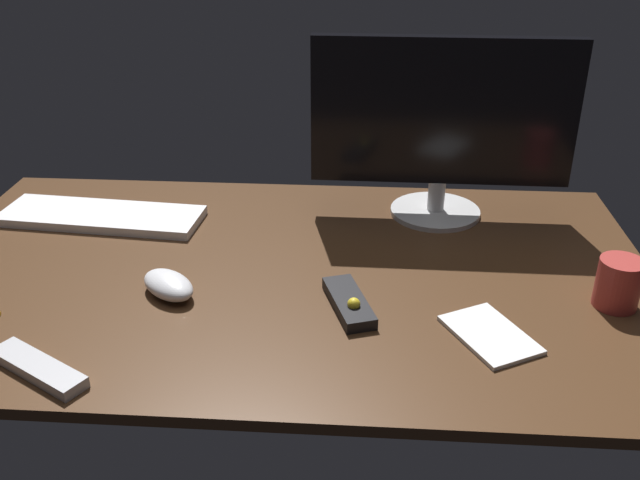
% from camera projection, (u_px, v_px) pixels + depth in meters
% --- Properties ---
extents(desk, '(1.40, 0.84, 0.02)m').
position_uv_depth(desk, '(282.00, 274.00, 1.34)').
color(desk, '#4C301C').
rests_on(desk, ground).
extents(monitor, '(0.55, 0.20, 0.39)m').
position_uv_depth(monitor, '(442.00, 121.00, 1.46)').
color(monitor, silver).
rests_on(monitor, desk).
extents(keyboard, '(0.44, 0.18, 0.02)m').
position_uv_depth(keyboard, '(102.00, 216.00, 1.52)').
color(keyboard, white).
rests_on(keyboard, desk).
extents(computer_mouse, '(0.13, 0.13, 0.04)m').
position_uv_depth(computer_mouse, '(168.00, 285.00, 1.24)').
color(computer_mouse, silver).
rests_on(computer_mouse, desk).
extents(media_remote, '(0.10, 0.16, 0.04)m').
position_uv_depth(media_remote, '(349.00, 303.00, 1.20)').
color(media_remote, black).
rests_on(media_remote, desk).
extents(tv_remote, '(0.18, 0.13, 0.02)m').
position_uv_depth(tv_remote, '(38.00, 368.00, 1.05)').
color(tv_remote, '#B7B7BC').
rests_on(tv_remote, desk).
extents(coffee_mug, '(0.08, 0.08, 0.09)m').
position_uv_depth(coffee_mug, '(618.00, 283.00, 1.20)').
color(coffee_mug, '#B23833').
rests_on(coffee_mug, desk).
extents(notepad, '(0.16, 0.19, 0.01)m').
position_uv_depth(notepad, '(490.00, 335.00, 1.13)').
color(notepad, white).
rests_on(notepad, desk).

